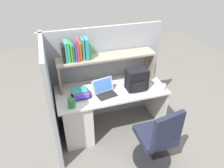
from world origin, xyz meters
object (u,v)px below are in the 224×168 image
Objects in this scene: paper_cup at (163,88)px; snack_canister at (71,103)px; computer_mouse at (156,82)px; laptop at (105,92)px; backpack at (137,80)px; office_chair at (157,141)px.

snack_canister reaches higher than paper_cup.
computer_mouse is 0.98× the size of paper_cup.
snack_canister is (-0.49, -0.13, 0.01)m from laptop.
backpack reaches higher than office_chair.
computer_mouse is at bearing 8.32° from backpack.
snack_canister is (-1.31, 0.03, 0.01)m from paper_cup.
backpack is 0.89m from office_chair.
backpack reaches higher than snack_canister.
paper_cup is at bearing -1.13° from snack_canister.
computer_mouse is 0.87× the size of snack_canister.
laptop is 3.37× the size of paper_cup.
computer_mouse is 0.22m from paper_cup.
office_chair reaches higher than paper_cup.
backpack reaches higher than paper_cup.
office_chair is at bearing -31.82° from snack_canister.
snack_canister is at bearing -41.25° from office_chair.
laptop is 0.95m from office_chair.
snack_canister is at bearing -171.56° from backpack.
paper_cup is 0.77m from office_chair.
office_chair is (-0.35, -0.57, -0.39)m from paper_cup.
paper_cup is (0.34, -0.17, -0.10)m from backpack.
paper_cup is 0.11× the size of office_chair.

